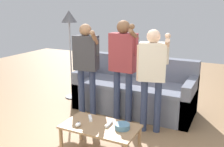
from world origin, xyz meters
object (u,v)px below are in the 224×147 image
coffee_table (100,130)px  player_center (123,60)px  game_remote_wand_far (90,118)px  game_remote_nunchuk (78,124)px  floor_lamp (69,25)px  couch (135,92)px  player_left (86,60)px  snack_bowl (122,126)px  player_right (152,69)px  game_remote_wand_near (109,124)px

coffee_table → player_center: bearing=98.5°
coffee_table → game_remote_wand_far: size_ratio=6.08×
game_remote_nunchuk → floor_lamp: bearing=127.1°
game_remote_nunchuk → couch: bearing=87.6°
couch → coffee_table: (0.16, -1.55, 0.02)m
floor_lamp → player_left: 1.09m
couch → coffee_table: 1.56m
snack_bowl → game_remote_wand_far: snack_bowl is taller
player_center → player_right: 0.51m
couch → player_left: size_ratio=1.33×
floor_lamp → player_left: (0.75, -0.63, -0.49)m
player_right → game_remote_wand_near: player_right is taller
game_remote_nunchuk → game_remote_wand_near: bearing=30.5°
floor_lamp → player_right: size_ratio=1.15×
floor_lamp → game_remote_wand_near: floor_lamp is taller
game_remote_nunchuk → player_left: (-0.54, 1.07, 0.53)m
floor_lamp → game_remote_wand_near: bearing=-43.4°
game_remote_nunchuk → player_right: size_ratio=0.06×
coffee_table → player_left: 1.35m
player_left → player_center: size_ratio=0.96×
player_left → player_center: player_center is taller
player_right → game_remote_wand_far: (-0.54, -0.78, -0.52)m
floor_lamp → game_remote_wand_near: 2.43m
couch → floor_lamp: bearing=179.4°
player_center → player_left: bearing=-174.5°
snack_bowl → game_remote_wand_near: 0.18m
coffee_table → game_remote_wand_far: 0.23m
coffee_table → player_left: bearing=129.2°
game_remote_wand_far → game_remote_wand_near: bearing=-9.1°
snack_bowl → game_remote_nunchuk: 0.53m
floor_lamp → player_right: floor_lamp is taller
player_right → player_left: bearing=176.9°
couch → floor_lamp: size_ratio=1.19×
snack_bowl → floor_lamp: 2.55m
snack_bowl → player_right: player_right is taller
couch → game_remote_nunchuk: size_ratio=23.06×
player_center → game_remote_wand_far: player_center is taller
player_center → snack_bowl: bearing=-66.3°
couch → player_right: player_right is taller
game_remote_wand_far → game_remote_nunchuk: bearing=-97.1°
couch → coffee_table: bearing=-84.2°
player_right → couch: bearing=126.6°
coffee_table → snack_bowl: 0.28m
coffee_table → game_remote_nunchuk: size_ratio=10.37×
couch → game_remote_wand_far: (-0.04, -1.45, 0.09)m
game_remote_wand_near → game_remote_wand_far: bearing=170.9°
game_remote_nunchuk → player_center: size_ratio=0.06×
couch → snack_bowl: size_ratio=11.33×
coffee_table → snack_bowl: snack_bowl is taller
game_remote_wand_near → game_remote_wand_far: 0.29m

